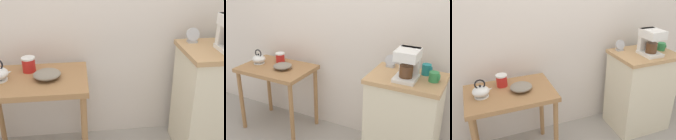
{
  "view_description": "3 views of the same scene",
  "coord_description": "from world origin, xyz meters",
  "views": [
    {
      "loc": [
        -0.32,
        -1.89,
        1.64
      ],
      "look_at": [
        -0.1,
        -0.0,
        0.78
      ],
      "focal_mm": 47.39,
      "sensor_mm": 36.0,
      "label": 1
    },
    {
      "loc": [
        1.34,
        -2.26,
        1.87
      ],
      "look_at": [
        0.13,
        -0.0,
        0.85
      ],
      "focal_mm": 47.85,
      "sensor_mm": 36.0,
      "label": 2
    },
    {
      "loc": [
        -0.9,
        -1.86,
        1.77
      ],
      "look_at": [
        -0.15,
        0.02,
        0.86
      ],
      "focal_mm": 39.19,
      "sensor_mm": 36.0,
      "label": 3
    }
  ],
  "objects": [
    {
      "name": "canister_enamel",
      "position": [
        -0.7,
        0.18,
        0.78
      ],
      "size": [
        0.1,
        0.1,
        0.11
      ],
      "color": "red",
      "rests_on": "wooden_table"
    },
    {
      "name": "bowl_stoneware",
      "position": [
        -0.55,
        0.03,
        0.76
      ],
      "size": [
        0.19,
        0.19,
        0.06
      ],
      "color": "gray",
      "rests_on": "wooden_table"
    },
    {
      "name": "table_clock",
      "position": [
        0.56,
        0.2,
        0.94
      ],
      "size": [
        0.1,
        0.05,
        0.12
      ],
      "color": "#B2B5BA",
      "rests_on": "kitchen_counter"
    },
    {
      "name": "kitchen_counter",
      "position": [
        0.76,
        0.05,
        0.45
      ],
      "size": [
        0.63,
        0.49,
        0.89
      ],
      "color": "beige",
      "rests_on": "ground_plane"
    },
    {
      "name": "wooden_table",
      "position": [
        -0.65,
        0.05,
        0.62
      ],
      "size": [
        0.76,
        0.53,
        0.73
      ],
      "color": "#9E7044",
      "rests_on": "ground_plane"
    }
  ]
}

